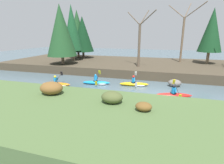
# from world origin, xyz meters

# --- Properties ---
(ground_plane) EXTENTS (90.00, 90.00, 0.00)m
(ground_plane) POSITION_xyz_m (0.00, 0.00, 0.00)
(ground_plane) COLOR #4C606B
(riverbank_near) EXTENTS (44.00, 7.33, 0.87)m
(riverbank_near) POSITION_xyz_m (0.00, -6.54, 0.44)
(riverbank_near) COLOR #4C6638
(riverbank_near) RESTS_ON ground
(riverbank_far) EXTENTS (44.00, 11.93, 0.99)m
(riverbank_far) POSITION_xyz_m (0.00, 9.88, 0.49)
(riverbank_far) COLOR #473D2D
(riverbank_far) RESTS_ON ground
(conifer_tree_far_left) EXTENTS (3.41, 3.41, 7.56)m
(conifer_tree_far_left) POSITION_xyz_m (-13.76, 12.50, 5.36)
(conifer_tree_far_left) COLOR brown
(conifer_tree_far_left) RESTS_ON riverbank_far
(conifer_tree_left) EXTENTS (2.66, 2.66, 7.82)m
(conifer_tree_left) POSITION_xyz_m (-12.82, 9.07, 5.62)
(conifer_tree_left) COLOR #7A664C
(conifer_tree_left) RESTS_ON riverbank_far
(conifer_tree_mid_left) EXTENTS (3.46, 3.46, 6.53)m
(conifer_tree_mid_left) POSITION_xyz_m (-12.67, 12.11, 4.77)
(conifer_tree_mid_left) COLOR brown
(conifer_tree_mid_left) RESTS_ON riverbank_far
(conifer_tree_centre) EXTENTS (3.74, 3.74, 7.37)m
(conifer_tree_centre) POSITION_xyz_m (-12.54, 5.72, 5.20)
(conifer_tree_centre) COLOR brown
(conifer_tree_centre) RESTS_ON riverbank_far
(conifer_tree_mid_right) EXTENTS (2.89, 2.89, 6.98)m
(conifer_tree_mid_right) POSITION_xyz_m (5.62, 11.41, 5.23)
(conifer_tree_mid_right) COLOR #7A664C
(conifer_tree_mid_right) RESTS_ON riverbank_far
(bare_tree_upstream) EXTENTS (3.61, 3.57, 6.56)m
(bare_tree_upstream) POSITION_xyz_m (-2.75, 6.56, 4.08)
(bare_tree_upstream) COLOR brown
(bare_tree_upstream) RESTS_ON riverbank_far
(bare_tree_mid_upstream) EXTENTS (4.36, 4.31, 7.98)m
(bare_tree_mid_upstream) POSITION_xyz_m (2.33, 11.94, 4.74)
(bare_tree_mid_upstream) COLOR brown
(bare_tree_mid_upstream) RESTS_ON riverbank_far
(shrub_clump_nearest) EXTENTS (1.53, 1.28, 0.83)m
(shrub_clump_nearest) POSITION_xyz_m (-6.90, -4.78, 1.29)
(shrub_clump_nearest) COLOR brown
(shrub_clump_nearest) RESTS_ON riverbank_near
(shrub_clump_second) EXTENTS (1.26, 1.05, 0.68)m
(shrub_clump_second) POSITION_xyz_m (-2.60, -5.12, 1.21)
(shrub_clump_second) COLOR #4C562D
(shrub_clump_second) RESTS_ON riverbank_near
(shrub_clump_third) EXTENTS (0.86, 0.72, 0.47)m
(shrub_clump_third) POSITION_xyz_m (-0.71, -5.71, 1.10)
(shrub_clump_third) COLOR brown
(shrub_clump_third) RESTS_ON riverbank_near
(kayaker_lead) EXTENTS (2.79, 2.06, 1.20)m
(kayaker_lead) POSITION_xyz_m (1.07, -0.61, 0.22)
(kayaker_lead) COLOR red
(kayaker_lead) RESTS_ON ground
(kayaker_middle) EXTENTS (2.79, 2.06, 1.20)m
(kayaker_middle) POSITION_xyz_m (-2.34, 1.67, 0.20)
(kayaker_middle) COLOR yellow
(kayaker_middle) RESTS_ON ground
(kayaker_trailing) EXTENTS (2.79, 2.06, 1.20)m
(kayaker_trailing) POSITION_xyz_m (-5.97, 1.13, 0.20)
(kayaker_trailing) COLOR #1993D6
(kayaker_trailing) RESTS_ON ground
(kayaker_far_back) EXTENTS (2.80, 2.07, 1.20)m
(kayaker_far_back) POSITION_xyz_m (-9.40, -0.48, 0.20)
(kayaker_far_back) COLOR orange
(kayaker_far_back) RESTS_ON ground
(boulder_midstream) EXTENTS (1.19, 0.93, 0.67)m
(boulder_midstream) POSITION_xyz_m (1.24, 2.52, 0.34)
(boulder_midstream) COLOR slate
(boulder_midstream) RESTS_ON ground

